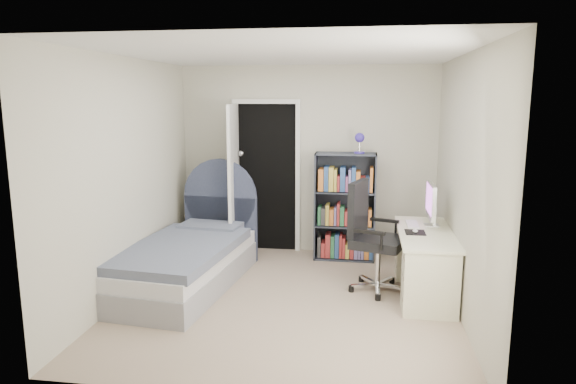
# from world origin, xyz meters

# --- Properties ---
(room_shell) EXTENTS (3.50, 3.70, 2.60)m
(room_shell) POSITION_xyz_m (0.00, 0.00, 1.25)
(room_shell) COLOR gray
(room_shell) RESTS_ON ground
(door) EXTENTS (0.92, 0.83, 2.06)m
(door) POSITION_xyz_m (-0.78, 1.51, 1.03)
(door) COLOR black
(door) RESTS_ON ground
(bed) EXTENTS (1.22, 2.23, 1.32)m
(bed) POSITION_xyz_m (-1.17, 0.30, 0.30)
(bed) COLOR gray
(bed) RESTS_ON ground
(nightstand) EXTENTS (0.43, 0.43, 0.63)m
(nightstand) POSITION_xyz_m (-1.39, 1.58, 0.42)
(nightstand) COLOR tan
(nightstand) RESTS_ON ground
(floor_lamp) EXTENTS (0.20, 0.20, 1.39)m
(floor_lamp) POSITION_xyz_m (-0.91, 1.67, 0.57)
(floor_lamp) COLOR silver
(floor_lamp) RESTS_ON ground
(bookcase) EXTENTS (0.78, 0.33, 1.65)m
(bookcase) POSITION_xyz_m (0.53, 1.50, 0.64)
(bookcase) COLOR #313744
(bookcase) RESTS_ON ground
(desk) EXTENTS (0.57, 1.41, 1.16)m
(desk) POSITION_xyz_m (1.42, 0.39, 0.38)
(desk) COLOR beige
(desk) RESTS_ON ground
(office_chair) EXTENTS (0.67, 0.68, 1.20)m
(office_chair) POSITION_xyz_m (0.84, 0.45, 0.66)
(office_chair) COLOR silver
(office_chair) RESTS_ON ground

